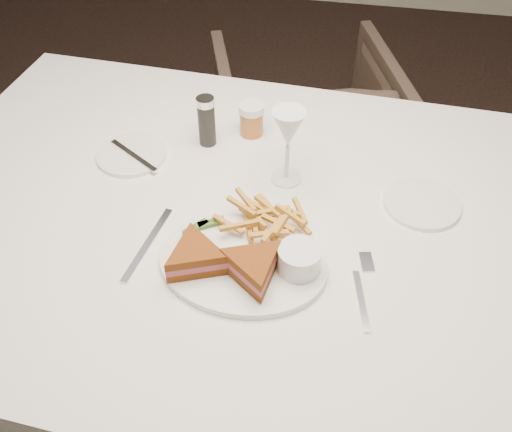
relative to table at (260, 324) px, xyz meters
The scene contains 4 objects.
ground 0.53m from the table, 119.94° to the left, with size 5.00×5.00×0.00m, color black.
table is the anchor object (origin of this frame).
chair_far 0.96m from the table, 90.63° to the left, with size 0.63×0.59×0.65m, color #48372C.
table_setting 0.41m from the table, 100.25° to the right, with size 0.81×0.65×0.18m.
Camera 1 is at (0.34, -1.15, 1.56)m, focal length 40.00 mm.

